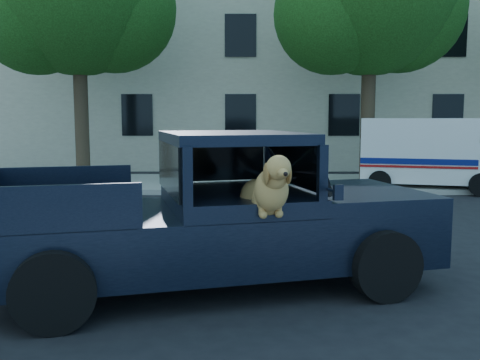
% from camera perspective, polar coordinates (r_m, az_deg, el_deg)
% --- Properties ---
extents(ground, '(120.00, 120.00, 0.00)m').
position_cam_1_polar(ground, '(7.68, -7.67, -9.51)').
color(ground, black).
rests_on(ground, ground).
extents(far_sidewalk, '(60.00, 4.00, 0.15)m').
position_cam_1_polar(far_sidewalk, '(16.66, -3.40, -0.35)').
color(far_sidewalk, gray).
rests_on(far_sidewalk, ground).
extents(lane_stripes, '(21.60, 0.14, 0.01)m').
position_cam_1_polar(lane_stripes, '(10.95, 5.24, -4.50)').
color(lane_stripes, silver).
rests_on(lane_stripes, ground).
extents(street_tree_left, '(6.00, 5.20, 8.60)m').
position_cam_1_polar(street_tree_left, '(18.00, -16.83, 17.95)').
color(street_tree_left, '#332619').
rests_on(street_tree_left, ground).
extents(building_main, '(26.00, 6.00, 9.00)m').
position_cam_1_polar(building_main, '(23.99, 4.97, 12.41)').
color(building_main, beige).
rests_on(building_main, ground).
extents(pickup_truck, '(5.81, 3.48, 1.95)m').
position_cam_1_polar(pickup_truck, '(6.76, -3.65, -5.92)').
color(pickup_truck, black).
rests_on(pickup_truck, ground).
extents(mail_truck, '(4.14, 2.74, 2.09)m').
position_cam_1_polar(mail_truck, '(16.37, 19.18, 2.11)').
color(mail_truck, silver).
rests_on(mail_truck, ground).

